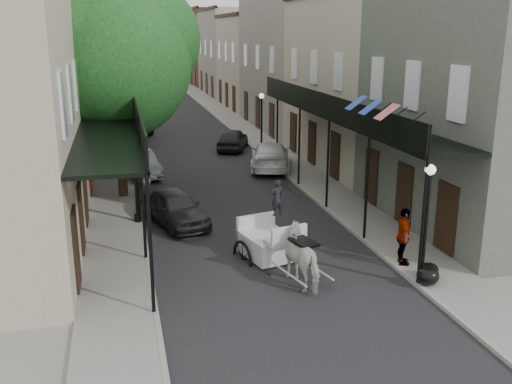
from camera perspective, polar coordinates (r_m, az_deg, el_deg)
ground at (r=18.65m, az=1.89°, el=-8.07°), size 140.00×140.00×0.00m
road at (r=37.48m, az=-6.31°, el=4.11°), size 8.00×90.00×0.01m
sidewalk_left at (r=37.19m, az=-13.99°, el=3.73°), size 2.20×90.00×0.12m
sidewalk_right at (r=38.41m, az=1.12°, el=4.57°), size 2.20×90.00×0.12m
building_row_left at (r=46.65m, az=-18.97°, el=12.17°), size 5.00×80.00×10.50m
building_row_right at (r=48.32m, az=2.30°, el=13.08°), size 5.00×80.00×10.50m
gallery_left at (r=23.66m, az=-14.02°, el=6.85°), size 2.20×18.05×4.88m
gallery_right at (r=25.46m, az=8.24°, el=7.76°), size 2.20×18.05×4.88m
tree_near at (r=26.62m, az=-13.09°, el=13.14°), size 7.31×6.80×9.63m
tree_far at (r=40.64m, az=-13.46°, el=12.99°), size 6.45×6.00×8.61m
lamppost_right_near at (r=17.72m, az=16.63°, el=-2.95°), size 0.32×0.32×3.71m
lamppost_left at (r=23.09m, az=-11.98°, el=1.69°), size 0.32×0.32×3.71m
lamppost_right_far at (r=35.93m, az=0.56°, el=7.02°), size 0.32×0.32×3.71m
horse at (r=17.62m, az=4.94°, el=-6.49°), size 1.43×2.25×1.76m
carriage at (r=19.73m, az=0.67°, el=-3.12°), size 2.19×2.87×2.95m
pedestrian_walking at (r=26.68m, az=-10.83°, el=1.17°), size 0.97×0.78×1.86m
pedestrian_sidewalk_left at (r=37.09m, az=-15.16°, el=5.03°), size 1.12×0.71×1.67m
pedestrian_sidewalk_right at (r=19.26m, az=14.54°, el=-4.34°), size 0.79×1.22×1.92m
car_left_near at (r=23.16m, az=-8.05°, el=-1.55°), size 2.74×4.40×1.40m
car_left_mid at (r=31.21m, az=-11.46°, el=2.76°), size 2.20×4.26×1.34m
car_left_far at (r=42.15m, az=-12.15°, el=6.03°), size 3.30×4.98×1.27m
car_right_near at (r=32.23m, az=1.43°, el=3.66°), size 3.40×5.61×1.52m
car_right_far at (r=37.55m, az=-2.35°, el=5.30°), size 2.99×4.45×1.41m
trash_bags at (r=18.39m, az=16.85°, el=-7.82°), size 0.94×1.09×0.58m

